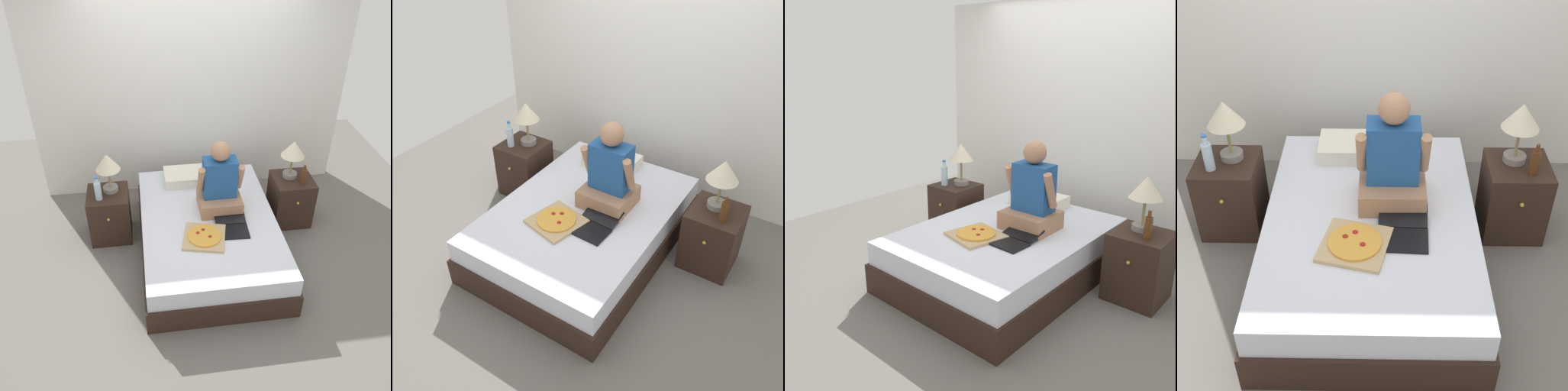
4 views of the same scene
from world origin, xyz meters
The scene contains 13 objects.
ground_plane centered at (0.00, 0.00, 0.00)m, with size 5.71×5.71×0.00m, color #66605B.
wall_back centered at (0.00, 1.36, 1.25)m, with size 3.71×0.12×2.50m, color silver.
bed centered at (0.00, 0.00, 0.23)m, with size 1.42×2.00×0.46m.
nightstand_left centered at (-1.04, 0.43, 0.29)m, with size 0.44×0.47×0.58m.
lamp_on_left_nightstand centered at (-1.00, 0.48, 0.90)m, with size 0.26×0.26×0.45m.
water_bottle centered at (-1.12, 0.34, 0.69)m, with size 0.07×0.07×0.28m.
nightstand_right centered at (1.04, 0.43, 0.29)m, with size 0.44×0.47×0.58m.
lamp_on_right_nightstand centered at (1.01, 0.48, 0.90)m, with size 0.26×0.26×0.45m.
beer_bottle centered at (1.11, 0.33, 0.67)m, with size 0.06×0.06×0.23m.
pillow centered at (-0.14, 0.72, 0.52)m, with size 0.52×0.34×0.12m, color silver.
person_seated centered at (0.14, 0.18, 0.75)m, with size 0.47×0.40×0.78m.
laptop centered at (0.20, -0.18, 0.48)m, with size 0.34×0.43×0.07m.
pizza_box centered at (-0.09, -0.30, 0.48)m, with size 0.48×0.48×0.05m.
Camera 1 is at (-0.62, -3.45, 3.31)m, focal length 40.00 mm.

